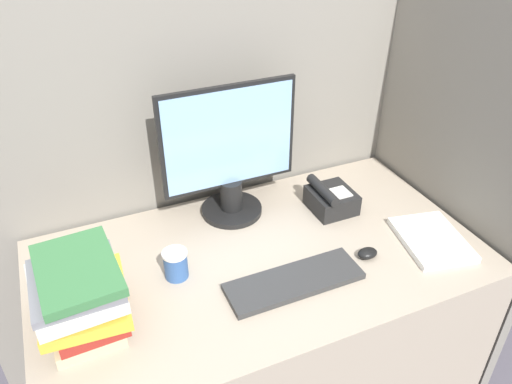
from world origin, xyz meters
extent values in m
cube|color=gray|center=(0.00, 0.84, 0.76)|extent=(1.86, 0.04, 1.52)
cube|color=gray|center=(0.77, 0.43, 0.76)|extent=(0.04, 0.87, 1.52)
cube|color=tan|center=(0.00, 0.40, 0.37)|extent=(1.46, 0.81, 0.75)
cylinder|color=black|center=(0.01, 0.68, 0.76)|extent=(0.22, 0.22, 0.02)
cylinder|color=black|center=(0.01, 0.68, 0.82)|extent=(0.08, 0.08, 0.11)
cube|color=black|center=(0.01, 0.68, 1.05)|extent=(0.48, 0.02, 0.37)
cube|color=#8CB7E5|center=(0.01, 0.67, 1.05)|extent=(0.46, 0.01, 0.35)
cube|color=#333333|center=(0.04, 0.24, 0.76)|extent=(0.43, 0.14, 0.02)
ellipsoid|color=black|center=(0.32, 0.26, 0.76)|extent=(0.07, 0.05, 0.03)
cylinder|color=#335999|center=(-0.28, 0.42, 0.79)|extent=(0.07, 0.07, 0.09)
cylinder|color=white|center=(-0.28, 0.42, 0.84)|extent=(0.08, 0.08, 0.01)
cube|color=#C6B78C|center=(-0.57, 0.33, 0.76)|extent=(0.19, 0.25, 0.03)
cube|color=maroon|center=(-0.55, 0.35, 0.80)|extent=(0.19, 0.29, 0.04)
cube|color=gold|center=(-0.56, 0.34, 0.84)|extent=(0.25, 0.30, 0.04)
cube|color=#262628|center=(-0.56, 0.33, 0.86)|extent=(0.20, 0.22, 0.02)
cube|color=silver|center=(-0.57, 0.33, 0.89)|extent=(0.24, 0.29, 0.04)
cube|color=slate|center=(-0.56, 0.33, 0.92)|extent=(0.23, 0.25, 0.02)
cube|color=#38723F|center=(-0.55, 0.34, 0.94)|extent=(0.22, 0.30, 0.03)
cube|color=black|center=(0.35, 0.54, 0.79)|extent=(0.15, 0.16, 0.08)
cube|color=white|center=(0.37, 0.52, 0.83)|extent=(0.07, 0.07, 0.00)
cylinder|color=black|center=(0.31, 0.54, 0.84)|extent=(0.04, 0.18, 0.04)
cube|color=white|center=(0.57, 0.24, 0.76)|extent=(0.25, 0.30, 0.02)
camera|label=1|loc=(-0.52, -0.74, 1.83)|focal=35.00mm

